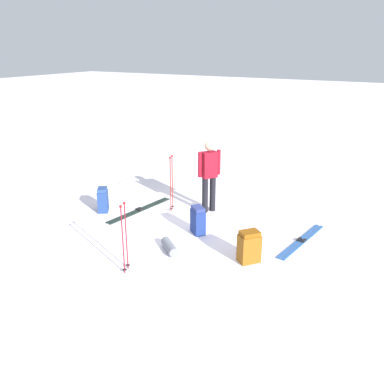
# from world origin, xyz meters

# --- Properties ---
(ground_plane) EXTENTS (80.00, 80.00, 0.00)m
(ground_plane) POSITION_xyz_m (0.00, 0.00, 0.00)
(ground_plane) COLOR white
(skier_standing) EXTENTS (0.48, 0.38, 1.70)m
(skier_standing) POSITION_xyz_m (0.72, -0.05, 0.95)
(skier_standing) COLOR black
(skier_standing) RESTS_ON ground_plane
(ski_pair_near) EXTENTS (1.88, 0.45, 0.05)m
(ski_pair_near) POSITION_xyz_m (0.22, -2.42, 0.01)
(ski_pair_near) COLOR #2B5AA4
(ski_pair_near) RESTS_ON ground_plane
(ski_pair_far) EXTENTS (2.00, 0.46, 0.05)m
(ski_pair_far) POSITION_xyz_m (-0.07, 1.40, 0.01)
(ski_pair_far) COLOR black
(ski_pair_far) RESTS_ON ground_plane
(backpack_large_dark) EXTENTS (0.46, 0.45, 0.60)m
(backpack_large_dark) POSITION_xyz_m (-1.05, -1.79, 0.29)
(backpack_large_dark) COLOR #8A5014
(backpack_large_dark) RESTS_ON ground_plane
(backpack_bright) EXTENTS (0.38, 0.40, 0.59)m
(backpack_bright) POSITION_xyz_m (-0.47, -0.41, 0.29)
(backpack_bright) COLOR navy
(backpack_bright) RESTS_ON ground_plane
(backpack_small_spare) EXTENTS (0.40, 0.37, 0.59)m
(backpack_small_spare) POSITION_xyz_m (-0.53, 2.12, 0.29)
(backpack_small_spare) COLOR navy
(backpack_small_spare) RESTS_ON ground_plane
(ski_poles_planted_near) EXTENTS (0.22, 0.12, 1.34)m
(ski_poles_planted_near) POSITION_xyz_m (0.34, 0.75, 0.74)
(ski_poles_planted_near) COLOR maroon
(ski_poles_planted_near) RESTS_ON ground_plane
(ski_poles_planted_far) EXTENTS (0.22, 0.11, 1.27)m
(ski_poles_planted_far) POSITION_xyz_m (-2.41, -0.05, 0.71)
(ski_poles_planted_far) COLOR maroon
(ski_poles_planted_far) RESTS_ON ground_plane
(sleeping_mat_rolled) EXTENTS (0.49, 0.54, 0.18)m
(sleeping_mat_rolled) POSITION_xyz_m (-1.43, -0.32, 0.09)
(sleeping_mat_rolled) COLOR slate
(sleeping_mat_rolled) RESTS_ON ground_plane
(thermos_bottle) EXTENTS (0.07, 0.07, 0.26)m
(thermos_bottle) POSITION_xyz_m (0.76, 0.05, 0.13)
(thermos_bottle) COLOR black
(thermos_bottle) RESTS_ON ground_plane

